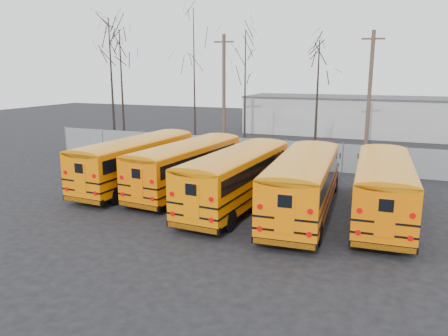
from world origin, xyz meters
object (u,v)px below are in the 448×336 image
at_px(bus_d, 304,180).
at_px(bus_e, 384,183).
at_px(bus_a, 138,158).
at_px(bus_b, 188,162).
at_px(bus_c, 238,173).
at_px(utility_pole_left, 224,90).
at_px(utility_pole_right, 369,93).

distance_m(bus_d, bus_e, 3.67).
height_order(bus_a, bus_e, bus_a).
xyz_separation_m(bus_a, bus_d, (10.35, -1.70, 0.01)).
height_order(bus_b, bus_c, bus_c).
distance_m(bus_e, utility_pole_left, 21.77).
height_order(bus_d, utility_pole_left, utility_pole_left).
height_order(bus_b, bus_d, bus_d).
bearing_deg(utility_pole_left, utility_pole_right, -7.73).
bearing_deg(bus_d, bus_c, 173.23).
bearing_deg(bus_e, utility_pole_right, 93.84).
xyz_separation_m(bus_a, bus_b, (3.30, 0.16, -0.05)).
distance_m(bus_d, utility_pole_left, 20.33).
xyz_separation_m(bus_b, utility_pole_left, (-3.83, 14.99, 3.42)).
xyz_separation_m(bus_a, bus_c, (6.95, -1.50, -0.01)).
bearing_deg(bus_b, bus_d, -9.17).
bearing_deg(bus_c, bus_b, 159.24).
bearing_deg(bus_c, utility_pole_right, 76.86).
bearing_deg(bus_e, utility_pole_left, 129.11).
height_order(bus_b, utility_pole_left, utility_pole_left).
relative_size(utility_pole_left, utility_pole_right, 1.01).
distance_m(bus_b, utility_pole_left, 15.84).
xyz_separation_m(bus_c, utility_pole_right, (5.03, 16.62, 3.35)).
relative_size(bus_d, bus_e, 1.03).
bearing_deg(bus_b, bus_a, -171.66).
height_order(bus_a, utility_pole_left, utility_pole_left).
distance_m(bus_a, bus_d, 10.49).
height_order(bus_a, bus_c, bus_a).
distance_m(bus_b, bus_c, 4.02).
bearing_deg(bus_b, bus_e, 0.50).
distance_m(bus_c, bus_d, 3.41).
xyz_separation_m(bus_b, utility_pole_right, (8.68, 14.96, 3.39)).
bearing_deg(utility_pole_left, bus_d, -64.73).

